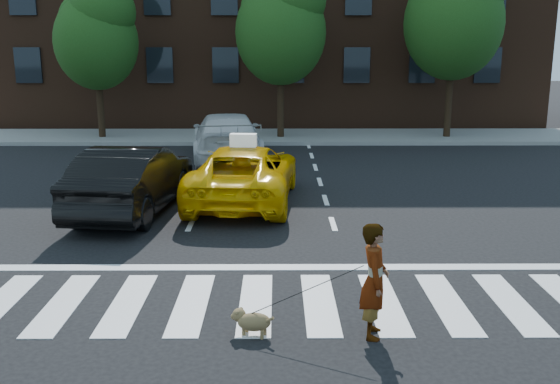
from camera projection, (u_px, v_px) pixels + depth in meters
name	position (u px, v px, depth m)	size (l,w,h in m)	color
ground	(256.00, 303.00, 9.74)	(120.00, 120.00, 0.00)	black
crosswalk	(256.00, 303.00, 9.74)	(13.00, 2.40, 0.01)	silver
stop_line	(259.00, 267.00, 11.29)	(12.00, 0.30, 0.01)	silver
sidewalk_far	(269.00, 137.00, 26.74)	(30.00, 4.00, 0.15)	slate
building	(270.00, 4.00, 32.67)	(26.00, 10.00, 12.00)	#402517
tree_left	(96.00, 31.00, 25.20)	(3.39, 3.38, 6.50)	black
tree_mid	(282.00, 21.00, 25.15)	(3.69, 3.69, 7.10)	black
tree_right	(455.00, 10.00, 25.09)	(4.00, 4.00, 7.70)	black
taxi	(244.00, 174.00, 15.86)	(2.43, 5.27, 1.46)	#E1A904
black_sedan	(133.00, 179.00, 14.86)	(1.71, 4.91, 1.62)	black
white_suv	(227.00, 136.00, 21.63)	(2.29, 5.64, 1.64)	silver
woman	(374.00, 281.00, 8.49)	(0.59, 0.39, 1.62)	#999999
dog	(251.00, 321.00, 8.63)	(0.63, 0.40, 0.37)	#94784B
taxi_sign	(243.00, 140.00, 15.46)	(0.65, 0.28, 0.32)	white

